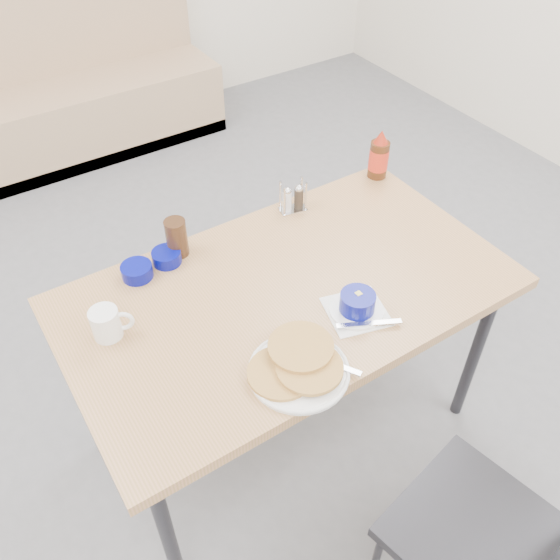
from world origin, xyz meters
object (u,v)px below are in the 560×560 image
pancake_plate (298,366)px  butter_bowl (167,257)px  diner_chair (511,541)px  booth_bench (63,98)px  creamer_bowl (137,271)px  syrup_bottle (379,157)px  dining_table (288,302)px  amber_tumbler (177,238)px  grits_setting (357,305)px  coffee_mug (107,323)px  condiment_caddy (293,200)px

pancake_plate → butter_bowl: pancake_plate is taller
diner_chair → booth_bench: bearing=80.4°
creamer_bowl → syrup_bottle: syrup_bottle is taller
booth_bench → dining_table: 2.56m
dining_table → amber_tumbler: (-0.21, 0.34, 0.13)m
diner_chair → pancake_plate: size_ratio=3.30×
creamer_bowl → amber_tumbler: amber_tumbler is taller
dining_table → creamer_bowl: creamer_bowl is taller
diner_chair → creamer_bowl: diner_chair is taller
grits_setting → amber_tumbler: amber_tumbler is taller
diner_chair → pancake_plate: bearing=101.8°
diner_chair → grits_setting: size_ratio=4.09×
coffee_mug → pancake_plate: bearing=-46.8°
syrup_bottle → condiment_caddy: bearing=-179.3°
amber_tumbler → syrup_bottle: bearing=0.0°
pancake_plate → condiment_caddy: condiment_caddy is taller
dining_table → coffee_mug: bearing=167.4°
diner_chair → butter_bowl: diner_chair is taller
pancake_plate → butter_bowl: bearing=100.1°
condiment_caddy → grits_setting: bearing=-92.3°
coffee_mug → creamer_bowl: coffee_mug is taller
condiment_caddy → dining_table: bearing=-114.8°
diner_chair → grits_setting: diner_chair is taller
pancake_plate → grits_setting: (0.27, 0.09, 0.01)m
coffee_mug → condiment_caddy: 0.81m
butter_bowl → syrup_bottle: syrup_bottle is taller
condiment_caddy → syrup_bottle: syrup_bottle is taller
booth_bench → diner_chair: booth_bench is taller
coffee_mug → grits_setting: size_ratio=0.53×
dining_table → condiment_caddy: 0.43m
dining_table → condiment_caddy: size_ratio=11.98×
coffee_mug → butter_bowl: bearing=36.1°
grits_setting → syrup_bottle: size_ratio=1.15×
amber_tumbler → butter_bowl: bearing=-159.2°
dining_table → syrup_bottle: bearing=28.0°
dining_table → butter_bowl: 0.42m
coffee_mug → dining_table: bearing=-12.6°
amber_tumbler → condiment_caddy: (0.46, -0.00, -0.03)m
pancake_plate → amber_tumbler: (-0.06, 0.62, 0.05)m
coffee_mug → grits_setting: 0.73m
pancake_plate → creamer_bowl: (-0.22, 0.59, 0.00)m
dining_table → amber_tumbler: size_ratio=10.55×
butter_bowl → syrup_bottle: 0.91m
coffee_mug → butter_bowl: (0.27, 0.20, -0.03)m
pancake_plate → creamer_bowl: size_ratio=2.80×
coffee_mug → amber_tumbler: (0.33, 0.22, 0.02)m
pancake_plate → coffee_mug: bearing=133.2°
creamer_bowl → syrup_bottle: (1.01, 0.03, 0.06)m
condiment_caddy → syrup_bottle: (0.40, 0.00, 0.04)m
dining_table → creamer_bowl: size_ratio=14.02×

